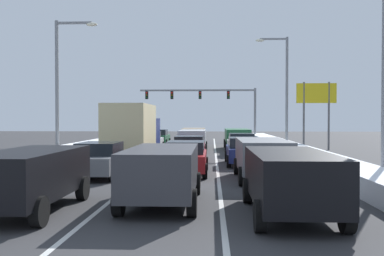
{
  "coord_description": "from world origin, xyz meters",
  "views": [
    {
      "loc": [
        1.42,
        -4.93,
        2.55
      ],
      "look_at": [
        -0.21,
        30.64,
        1.76
      ],
      "focal_mm": 40.47,
      "sensor_mm": 36.0,
      "label": 1
    }
  ],
  "objects_px": {
    "sedan_green_left_lane_fifth": "(158,137)",
    "street_lamp_right_near": "(376,42)",
    "suv_gray_right_lane_second": "(262,155)",
    "roadside_sign_right": "(316,100)",
    "sedan_red_center_lane_second": "(186,157)",
    "sedan_white_left_lane_fourth": "(149,141)",
    "sedan_white_right_lane_fourth": "(241,144)",
    "sedan_maroon_center_lane_third": "(189,148)",
    "suv_black_right_lane_nearest": "(290,177)",
    "traffic_light_gantry": "(211,99)",
    "suv_black_left_lane_nearest": "(29,175)",
    "sedan_navy_right_lane_third": "(244,151)",
    "street_lamp_left_mid": "(62,77)",
    "street_lamp_right_mid": "(283,83)",
    "suv_silver_center_lane_fourth": "(193,139)",
    "suv_charcoal_center_lane_nearest": "(162,170)",
    "suv_green_right_lane_fifth": "(237,137)",
    "box_truck_left_lane_third": "(133,129)",
    "suv_tan_center_lane_fifth": "(194,135)",
    "sedan_gray_left_lane_second": "(101,159)"
  },
  "relations": [
    {
      "from": "suv_black_left_lane_nearest",
      "to": "roadside_sign_right",
      "type": "distance_m",
      "value": 27.51
    },
    {
      "from": "suv_green_right_lane_fifth",
      "to": "sedan_maroon_center_lane_third",
      "type": "height_order",
      "value": "suv_green_right_lane_fifth"
    },
    {
      "from": "suv_silver_center_lane_fourth",
      "to": "roadside_sign_right",
      "type": "relative_size",
      "value": 0.89
    },
    {
      "from": "sedan_navy_right_lane_third",
      "to": "sedan_maroon_center_lane_third",
      "type": "relative_size",
      "value": 1.0
    },
    {
      "from": "suv_black_right_lane_nearest",
      "to": "suv_gray_right_lane_second",
      "type": "xyz_separation_m",
      "value": [
        0.06,
        6.66,
        0.0
      ]
    },
    {
      "from": "suv_tan_center_lane_fifth",
      "to": "sedan_white_left_lane_fourth",
      "type": "xyz_separation_m",
      "value": [
        -3.31,
        -5.16,
        -0.25
      ]
    },
    {
      "from": "sedan_white_right_lane_fourth",
      "to": "suv_black_left_lane_nearest",
      "type": "bearing_deg",
      "value": -110.47
    },
    {
      "from": "suv_black_right_lane_nearest",
      "to": "suv_black_left_lane_nearest",
      "type": "bearing_deg",
      "value": 178.23
    },
    {
      "from": "suv_charcoal_center_lane_nearest",
      "to": "street_lamp_right_near",
      "type": "xyz_separation_m",
      "value": [
        7.69,
        3.95,
        4.43
      ]
    },
    {
      "from": "suv_charcoal_center_lane_nearest",
      "to": "roadside_sign_right",
      "type": "relative_size",
      "value": 0.89
    },
    {
      "from": "suv_green_right_lane_fifth",
      "to": "traffic_light_gantry",
      "type": "xyz_separation_m",
      "value": [
        -2.23,
        15.94,
        3.87
      ]
    },
    {
      "from": "suv_black_right_lane_nearest",
      "to": "traffic_light_gantry",
      "type": "height_order",
      "value": "traffic_light_gantry"
    },
    {
      "from": "sedan_navy_right_lane_third",
      "to": "box_truck_left_lane_third",
      "type": "relative_size",
      "value": 0.62
    },
    {
      "from": "sedan_gray_left_lane_second",
      "to": "street_lamp_left_mid",
      "type": "distance_m",
      "value": 9.77
    },
    {
      "from": "suv_black_right_lane_nearest",
      "to": "traffic_light_gantry",
      "type": "bearing_deg",
      "value": 93.0
    },
    {
      "from": "sedan_maroon_center_lane_third",
      "to": "roadside_sign_right",
      "type": "xyz_separation_m",
      "value": [
        9.78,
        9.63,
        3.25
      ]
    },
    {
      "from": "suv_gray_right_lane_second",
      "to": "sedan_red_center_lane_second",
      "type": "relative_size",
      "value": 1.09
    },
    {
      "from": "street_lamp_left_mid",
      "to": "suv_green_right_lane_fifth",
      "type": "bearing_deg",
      "value": 41.12
    },
    {
      "from": "street_lamp_left_mid",
      "to": "sedan_maroon_center_lane_third",
      "type": "bearing_deg",
      "value": -3.91
    },
    {
      "from": "sedan_navy_right_lane_third",
      "to": "sedan_gray_left_lane_second",
      "type": "height_order",
      "value": "same"
    },
    {
      "from": "street_lamp_right_mid",
      "to": "suv_tan_center_lane_fifth",
      "type": "bearing_deg",
      "value": 155.93
    },
    {
      "from": "sedan_navy_right_lane_third",
      "to": "suv_tan_center_lane_fifth",
      "type": "distance_m",
      "value": 15.51
    },
    {
      "from": "suv_black_right_lane_nearest",
      "to": "roadside_sign_right",
      "type": "xyz_separation_m",
      "value": [
        6.41,
        24.04,
        3.0
      ]
    },
    {
      "from": "suv_tan_center_lane_fifth",
      "to": "street_lamp_right_mid",
      "type": "bearing_deg",
      "value": -24.07
    },
    {
      "from": "sedan_green_left_lane_fifth",
      "to": "street_lamp_left_mid",
      "type": "relative_size",
      "value": 0.53
    },
    {
      "from": "suv_gray_right_lane_second",
      "to": "sedan_green_left_lane_fifth",
      "type": "bearing_deg",
      "value": 107.5
    },
    {
      "from": "sedan_white_right_lane_fourth",
      "to": "sedan_green_left_lane_fifth",
      "type": "height_order",
      "value": "same"
    },
    {
      "from": "sedan_navy_right_lane_third",
      "to": "roadside_sign_right",
      "type": "xyz_separation_m",
      "value": [
        6.68,
        11.59,
        3.25
      ]
    },
    {
      "from": "suv_gray_right_lane_second",
      "to": "roadside_sign_right",
      "type": "xyz_separation_m",
      "value": [
        6.35,
        17.39,
        3.0
      ]
    },
    {
      "from": "suv_black_left_lane_nearest",
      "to": "box_truck_left_lane_third",
      "type": "relative_size",
      "value": 0.68
    },
    {
      "from": "sedan_white_right_lane_fourth",
      "to": "sedan_maroon_center_lane_third",
      "type": "height_order",
      "value": "same"
    },
    {
      "from": "sedan_red_center_lane_second",
      "to": "roadside_sign_right",
      "type": "distance_m",
      "value": 18.68
    },
    {
      "from": "sedan_red_center_lane_second",
      "to": "sedan_white_left_lane_fourth",
      "type": "height_order",
      "value": "same"
    },
    {
      "from": "sedan_navy_right_lane_third",
      "to": "street_lamp_right_near",
      "type": "distance_m",
      "value": 9.57
    },
    {
      "from": "suv_black_right_lane_nearest",
      "to": "suv_black_left_lane_nearest",
      "type": "xyz_separation_m",
      "value": [
        -7.02,
        0.22,
        0.0
      ]
    },
    {
      "from": "suv_green_right_lane_fifth",
      "to": "traffic_light_gantry",
      "type": "relative_size",
      "value": 0.35
    },
    {
      "from": "suv_charcoal_center_lane_nearest",
      "to": "street_lamp_right_mid",
      "type": "distance_m",
      "value": 24.36
    },
    {
      "from": "suv_gray_right_lane_second",
      "to": "suv_charcoal_center_lane_nearest",
      "type": "bearing_deg",
      "value": -124.29
    },
    {
      "from": "street_lamp_left_mid",
      "to": "street_lamp_right_mid",
      "type": "bearing_deg",
      "value": 31.88
    },
    {
      "from": "suv_tan_center_lane_fifth",
      "to": "box_truck_left_lane_third",
      "type": "bearing_deg",
      "value": -102.9
    },
    {
      "from": "suv_charcoal_center_lane_nearest",
      "to": "suv_silver_center_lane_fourth",
      "type": "distance_m",
      "value": 19.96
    },
    {
      "from": "suv_black_left_lane_nearest",
      "to": "street_lamp_left_mid",
      "type": "bearing_deg",
      "value": 105.97
    },
    {
      "from": "sedan_white_left_lane_fourth",
      "to": "street_lamp_left_mid",
      "type": "bearing_deg",
      "value": -119.7
    },
    {
      "from": "sedan_red_center_lane_second",
      "to": "sedan_white_left_lane_fourth",
      "type": "relative_size",
      "value": 1.0
    },
    {
      "from": "sedan_red_center_lane_second",
      "to": "sedan_white_left_lane_fourth",
      "type": "distance_m",
      "value": 14.54
    },
    {
      "from": "sedan_navy_right_lane_third",
      "to": "sedan_white_left_lane_fourth",
      "type": "xyz_separation_m",
      "value": [
        -6.7,
        9.97,
        0.0
      ]
    },
    {
      "from": "suv_black_right_lane_nearest",
      "to": "suv_tan_center_lane_fifth",
      "type": "xyz_separation_m",
      "value": [
        -3.66,
        27.58,
        0.0
      ]
    },
    {
      "from": "suv_green_right_lane_fifth",
      "to": "suv_tan_center_lane_fifth",
      "type": "height_order",
      "value": "same"
    },
    {
      "from": "street_lamp_right_near",
      "to": "suv_black_right_lane_nearest",
      "type": "bearing_deg",
      "value": -127.82
    },
    {
      "from": "sedan_green_left_lane_fifth",
      "to": "street_lamp_right_near",
      "type": "height_order",
      "value": "street_lamp_right_near"
    }
  ]
}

